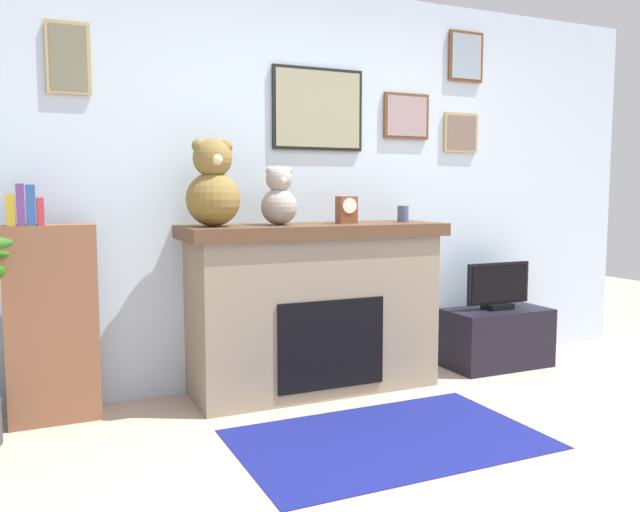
% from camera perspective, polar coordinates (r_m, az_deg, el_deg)
% --- Properties ---
extents(ground_plane, '(12.00, 12.00, 0.00)m').
position_cam_1_polar(ground_plane, '(3.10, 17.53, -18.98)').
color(ground_plane, '#BCA08F').
extents(back_wall, '(5.20, 0.15, 2.60)m').
position_cam_1_polar(back_wall, '(4.49, 0.66, 6.09)').
color(back_wall, silver).
rests_on(back_wall, ground_plane).
extents(fireplace, '(1.67, 0.58, 1.07)m').
position_cam_1_polar(fireplace, '(4.17, -0.50, -4.47)').
color(fireplace, gray).
rests_on(fireplace, ground_plane).
extents(bookshelf, '(0.48, 0.16, 1.32)m').
position_cam_1_polar(bookshelf, '(3.87, -22.45, -5.13)').
color(bookshelf, brown).
rests_on(bookshelf, ground_plane).
extents(tv_stand, '(0.76, 0.40, 0.42)m').
position_cam_1_polar(tv_stand, '(4.96, 15.17, -6.89)').
color(tv_stand, black).
rests_on(tv_stand, ground_plane).
extents(television, '(0.53, 0.14, 0.34)m').
position_cam_1_polar(television, '(4.89, 15.29, -2.65)').
color(television, black).
rests_on(television, tv_stand).
extents(area_rug, '(1.56, 0.98, 0.01)m').
position_cam_1_polar(area_rug, '(3.51, 5.98, -15.59)').
color(area_rug, navy).
rests_on(area_rug, ground_plane).
extents(candle_jar, '(0.08, 0.08, 0.11)m').
position_cam_1_polar(candle_jar, '(4.39, 7.26, 3.67)').
color(candle_jar, '#4C517A').
rests_on(candle_jar, fireplace).
extents(mantel_clock, '(0.12, 0.09, 0.17)m').
position_cam_1_polar(mantel_clock, '(4.18, 2.33, 4.06)').
color(mantel_clock, brown).
rests_on(mantel_clock, fireplace).
extents(teddy_bear_tan, '(0.32, 0.32, 0.51)m').
position_cam_1_polar(teddy_bear_tan, '(3.87, -9.33, 5.96)').
color(teddy_bear_tan, olive).
rests_on(teddy_bear_tan, fireplace).
extents(teddy_bear_cream, '(0.22, 0.22, 0.36)m').
position_cam_1_polar(teddy_bear_cream, '(3.99, -3.59, 5.04)').
color(teddy_bear_cream, gray).
rests_on(teddy_bear_cream, fireplace).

